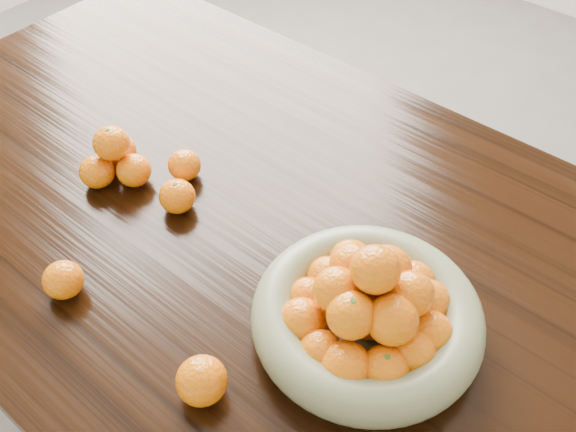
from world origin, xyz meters
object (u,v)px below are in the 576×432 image
Objects in this scene: fruit_bowl at (368,313)px; orange_pyramid at (115,159)px; loose_orange_0 at (177,196)px; dining_table at (309,283)px.

fruit_bowl is 2.64× the size of orange_pyramid.
fruit_bowl is 0.41m from loose_orange_0.
orange_pyramid reaches higher than loose_orange_0.
fruit_bowl is at bearing -23.95° from dining_table.
fruit_bowl is 5.27× the size of loose_orange_0.
dining_table is 5.79× the size of fruit_bowl.
orange_pyramid is at bearing -175.05° from loose_orange_0.
dining_table is at bearing 12.24° from orange_pyramid.
loose_orange_0 is at bearing -163.47° from dining_table.
orange_pyramid is 2.00× the size of loose_orange_0.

